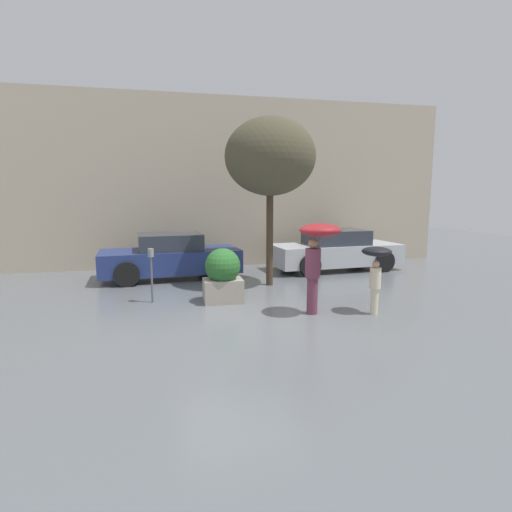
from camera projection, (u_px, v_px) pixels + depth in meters
ground_plane at (238, 317)px, 8.40m from camera, size 40.00×40.00×0.00m
building_facade at (206, 183)px, 14.22m from camera, size 18.00×0.30×6.00m
planter_box at (223, 275)px, 9.55m from camera, size 0.93×0.85×1.30m
person_adult at (318, 246)px, 8.41m from camera, size 0.87×0.87×1.96m
person_child at (376, 264)px, 8.53m from camera, size 0.63×0.63×1.46m
parked_car_near at (171, 257)px, 12.37m from camera, size 4.33×2.23×1.38m
parked_car_far at (335, 251)px, 13.79m from camera, size 4.51×2.23×1.38m
street_tree at (270, 157)px, 10.94m from camera, size 2.50×2.50×4.66m
parking_meter at (151, 264)px, 9.44m from camera, size 0.14×0.14×1.31m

